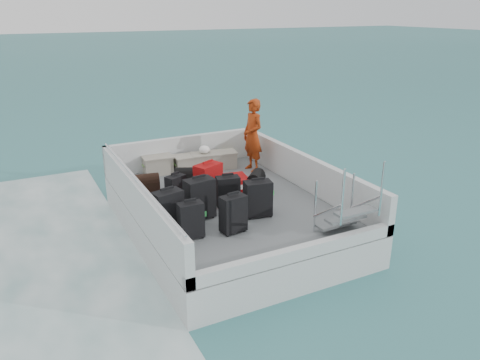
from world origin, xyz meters
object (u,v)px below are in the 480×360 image
object	(u,v)px
suitcase_0	(191,221)
crate_3	(223,160)
suitcase_8	(227,185)
crate_1	(187,164)
suitcase_3	(233,214)
suitcase_4	(200,199)
crate_2	(205,162)
suitcase_6	(258,199)
crate_0	(158,165)
passenger	(253,135)
suitcase_2	(176,189)
suitcase_5	(208,182)
suitcase_1	(168,211)
suitcase_7	(228,192)

from	to	relation	value
suitcase_0	crate_3	xyz separation A→B (m)	(1.95, 2.98, -0.13)
suitcase_8	crate_3	xyz separation A→B (m)	(0.57, 1.44, 0.02)
crate_1	crate_3	world-z (taller)	crate_3
suitcase_0	suitcase_3	size ratio (longest dim) A/B	0.96
suitcase_4	suitcase_8	distance (m)	1.34
suitcase_8	crate_2	size ratio (longest dim) A/B	1.39
suitcase_3	suitcase_6	size ratio (longest dim) A/B	0.98
crate_0	passenger	size ratio (longest dim) A/B	0.38
suitcase_8	suitcase_6	bearing A→B (deg)	-171.84
suitcase_2	passenger	size ratio (longest dim) A/B	0.33
suitcase_4	crate_0	size ratio (longest dim) A/B	1.19
suitcase_8	suitcase_0	bearing A→B (deg)	146.99
passenger	crate_3	bearing A→B (deg)	-136.38
suitcase_4	suitcase_5	world-z (taller)	suitcase_4
crate_1	suitcase_1	bearing A→B (deg)	-116.75
crate_0	crate_3	bearing A→B (deg)	-11.05
suitcase_2	crate_2	distance (m)	1.98
suitcase_0	crate_1	xyz separation A→B (m)	(1.13, 3.11, -0.14)
suitcase_5	suitcase_7	bearing A→B (deg)	-96.25
crate_1	crate_2	xyz separation A→B (m)	(0.40, -0.05, 0.00)
suitcase_1	suitcase_6	bearing A→B (deg)	-17.07
suitcase_4	suitcase_6	size ratio (longest dim) A/B	1.12
suitcase_1	suitcase_0	bearing A→B (deg)	-72.18
suitcase_4	crate_3	bearing A→B (deg)	49.57
suitcase_7	passenger	world-z (taller)	passenger
suitcase_5	suitcase_7	size ratio (longest dim) A/B	1.19
suitcase_2	suitcase_3	size ratio (longest dim) A/B	0.83
suitcase_6	crate_0	size ratio (longest dim) A/B	1.06
suitcase_1	suitcase_2	size ratio (longest dim) A/B	1.33
suitcase_3	suitcase_8	xyz separation A→B (m)	(0.68, 1.65, -0.16)
suitcase_3	crate_1	bearing A→B (deg)	74.89
crate_2	suitcase_5	bearing A→B (deg)	-110.59
crate_0	crate_1	bearing A→B (deg)	-13.46
suitcase_6	suitcase_7	distance (m)	0.67
suitcase_1	suitcase_5	xyz separation A→B (m)	(1.13, 0.98, 0.00)
suitcase_3	suitcase_4	xyz separation A→B (m)	(-0.29, 0.74, 0.05)
suitcase_5	suitcase_7	world-z (taller)	suitcase_5
suitcase_4	crate_1	bearing A→B (deg)	66.63
suitcase_2	suitcase_6	bearing A→B (deg)	-72.52
suitcase_2	suitcase_8	xyz separation A→B (m)	(1.09, 0.02, -0.11)
crate_2	crate_3	world-z (taller)	crate_3
suitcase_4	passenger	xyz separation A→B (m)	(2.06, 1.87, 0.45)
suitcase_3	suitcase_5	world-z (taller)	suitcase_5
suitcase_1	crate_2	world-z (taller)	suitcase_1
suitcase_7	crate_2	bearing A→B (deg)	89.86
crate_0	suitcase_6	bearing A→B (deg)	-73.67
suitcase_3	suitcase_1	bearing A→B (deg)	143.55
suitcase_0	suitcase_8	world-z (taller)	suitcase_0
suitcase_7	crate_1	xyz separation A→B (m)	(0.06, 2.25, -0.13)
suitcase_2	crate_2	xyz separation A→B (m)	(1.24, 1.54, -0.09)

